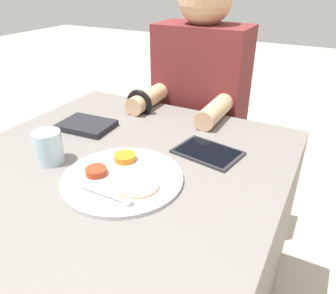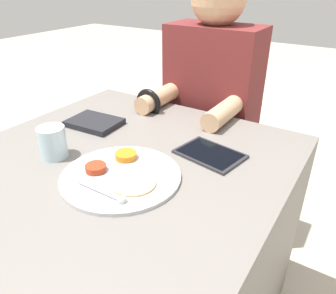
{
  "view_description": "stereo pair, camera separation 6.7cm",
  "coord_description": "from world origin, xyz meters",
  "px_view_note": "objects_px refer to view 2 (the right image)",
  "views": [
    {
      "loc": [
        0.5,
        -0.65,
        1.21
      ],
      "look_at": [
        0.14,
        0.04,
        0.79
      ],
      "focal_mm": 35.0,
      "sensor_mm": 36.0,
      "label": 1
    },
    {
      "loc": [
        0.56,
        -0.61,
        1.21
      ],
      "look_at": [
        0.14,
        0.04,
        0.79
      ],
      "focal_mm": 35.0,
      "sensor_mm": 36.0,
      "label": 2
    }
  ],
  "objects_px": {
    "tablet_device": "(210,154)",
    "person_diner": "(209,130)",
    "thali_tray": "(121,175)",
    "drinking_glass": "(53,142)",
    "red_notebook": "(94,123)"
  },
  "relations": [
    {
      "from": "red_notebook",
      "to": "drinking_glass",
      "type": "distance_m",
      "value": 0.24
    },
    {
      "from": "tablet_device",
      "to": "thali_tray",
      "type": "bearing_deg",
      "value": -121.64
    },
    {
      "from": "thali_tray",
      "to": "red_notebook",
      "type": "xyz_separation_m",
      "value": [
        -0.29,
        0.21,
        0.0
      ]
    },
    {
      "from": "red_notebook",
      "to": "drinking_glass",
      "type": "relative_size",
      "value": 2.0
    },
    {
      "from": "red_notebook",
      "to": "tablet_device",
      "type": "height_order",
      "value": "red_notebook"
    },
    {
      "from": "thali_tray",
      "to": "tablet_device",
      "type": "distance_m",
      "value": 0.28
    },
    {
      "from": "tablet_device",
      "to": "person_diner",
      "type": "height_order",
      "value": "person_diner"
    },
    {
      "from": "red_notebook",
      "to": "person_diner",
      "type": "xyz_separation_m",
      "value": [
        0.23,
        0.47,
        -0.15
      ]
    },
    {
      "from": "thali_tray",
      "to": "tablet_device",
      "type": "xyz_separation_m",
      "value": [
        0.14,
        0.23,
        -0.0
      ]
    },
    {
      "from": "tablet_device",
      "to": "drinking_glass",
      "type": "relative_size",
      "value": 2.23
    },
    {
      "from": "thali_tray",
      "to": "tablet_device",
      "type": "bearing_deg",
      "value": 58.36
    },
    {
      "from": "red_notebook",
      "to": "tablet_device",
      "type": "distance_m",
      "value": 0.44
    },
    {
      "from": "thali_tray",
      "to": "person_diner",
      "type": "height_order",
      "value": "person_diner"
    },
    {
      "from": "person_diner",
      "to": "tablet_device",
      "type": "bearing_deg",
      "value": -64.29
    },
    {
      "from": "thali_tray",
      "to": "red_notebook",
      "type": "relative_size",
      "value": 1.7
    }
  ]
}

